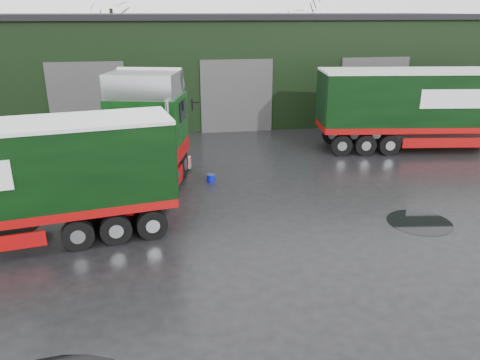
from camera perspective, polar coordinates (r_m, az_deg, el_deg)
name	(u,v)px	position (r m, az deg, el deg)	size (l,w,h in m)	color
ground	(239,251)	(13.56, -0.10, -8.65)	(100.00, 100.00, 0.00)	black
warehouse	(223,64)	(32.16, -2.05, 14.00)	(32.40, 12.40, 6.30)	black
hero_tractor	(133,140)	(16.87, -12.91, 4.72)	(3.01, 7.09, 4.40)	black
lorry_right	(438,110)	(24.89, 22.96, 7.89)	(2.57, 14.86, 3.90)	silver
wash_bucket	(211,178)	(18.80, -3.57, 0.21)	(0.32, 0.32, 0.30)	#0811AE
tree_back_a	(113,33)	(42.01, -15.22, 16.94)	(4.40, 4.40, 9.50)	black
tree_back_b	(299,43)	(43.48, 7.24, 16.20)	(4.40, 4.40, 7.50)	black
puddle_1	(419,222)	(16.35, 21.03, -4.84)	(2.07, 2.07, 0.01)	black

